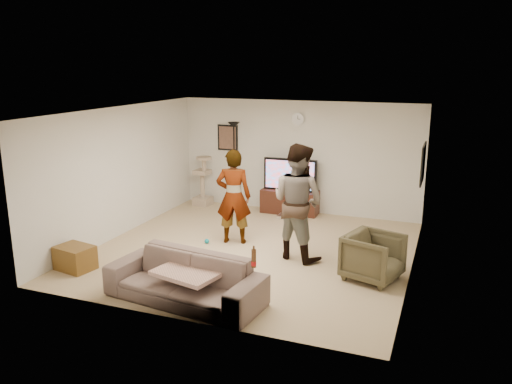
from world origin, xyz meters
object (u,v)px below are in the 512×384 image
(tv, at_px, (290,175))
(side_table, at_px, (75,258))
(floor_lamp, at_px, (234,166))
(person_left, at_px, (234,197))
(person_right, at_px, (298,202))
(sofa, at_px, (185,279))
(cat_tree, at_px, (202,181))
(beer_bottle, at_px, (254,258))
(tv_stand, at_px, (290,202))
(armchair, at_px, (373,257))

(tv, height_order, side_table, tv)
(floor_lamp, bearing_deg, tv, 4.37)
(tv, bearing_deg, person_left, -100.31)
(floor_lamp, xyz_separation_m, person_right, (2.23, -2.44, -0.00))
(sofa, bearing_deg, floor_lamp, 111.85)
(cat_tree, height_order, sofa, cat_tree)
(cat_tree, xyz_separation_m, beer_bottle, (3.11, -4.64, 0.20))
(tv_stand, bearing_deg, tv, 0.00)
(floor_lamp, height_order, sofa, floor_lamp)
(tv, bearing_deg, sofa, -90.81)
(cat_tree, bearing_deg, side_table, -92.32)
(tv, distance_m, person_right, 2.70)
(person_left, relative_size, person_right, 0.89)
(cat_tree, xyz_separation_m, sofa, (2.07, -4.64, -0.26))
(beer_bottle, bearing_deg, person_right, 91.50)
(tv, xyz_separation_m, cat_tree, (-2.13, -0.09, -0.30))
(sofa, height_order, beer_bottle, beer_bottle)
(tv, bearing_deg, person_right, -70.02)
(sofa, bearing_deg, cat_tree, 120.86)
(person_right, xyz_separation_m, side_table, (-3.23, -1.83, -0.80))
(tv, xyz_separation_m, sofa, (-0.07, -4.74, -0.56))
(tv_stand, distance_m, side_table, 4.94)
(floor_lamp, height_order, side_table, floor_lamp)
(armchair, height_order, side_table, armchair)
(cat_tree, relative_size, person_right, 0.59)
(tv_stand, bearing_deg, beer_bottle, -78.31)
(tv_stand, height_order, sofa, sofa)
(floor_lamp, xyz_separation_m, side_table, (-1.00, -4.26, -0.81))
(armchair, bearing_deg, beer_bottle, 159.39)
(armchair, distance_m, side_table, 4.81)
(side_table, bearing_deg, tv_stand, 62.12)
(person_left, distance_m, sofa, 2.60)
(tv_stand, relative_size, tv, 1.06)
(beer_bottle, relative_size, armchair, 0.31)
(armchair, bearing_deg, sofa, 142.92)
(floor_lamp, bearing_deg, person_left, -66.88)
(tv_stand, xyz_separation_m, floor_lamp, (-1.31, -0.10, 0.74))
(person_right, bearing_deg, tv, -50.45)
(sofa, bearing_deg, tv_stand, 96.05)
(sofa, height_order, side_table, sofa)
(person_left, height_order, person_right, person_right)
(tv_stand, bearing_deg, armchair, -52.67)
(floor_lamp, distance_m, side_table, 4.45)
(tv_stand, xyz_separation_m, side_table, (-2.31, -4.36, -0.07))
(tv, relative_size, beer_bottle, 4.82)
(tv_stand, distance_m, cat_tree, 2.16)
(tv_stand, relative_size, armchair, 1.57)
(tv, height_order, beer_bottle, tv)
(floor_lamp, distance_m, person_right, 3.30)
(beer_bottle, bearing_deg, floor_lamp, 116.27)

